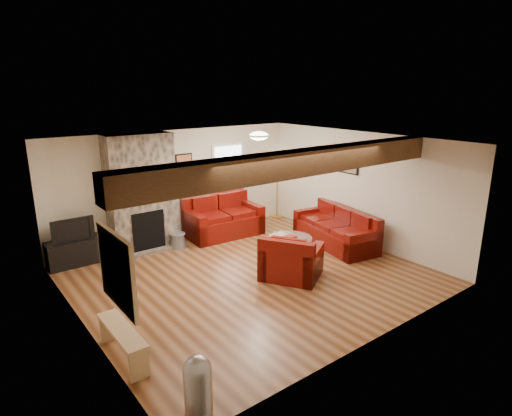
# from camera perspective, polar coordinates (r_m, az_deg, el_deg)

# --- Properties ---
(room) EXTENTS (8.00, 8.00, 8.00)m
(room) POSITION_cam_1_polar(r_m,az_deg,el_deg) (7.69, -0.80, -0.49)
(room) COLOR brown
(room) RESTS_ON ground
(floor) EXTENTS (6.00, 6.00, 0.00)m
(floor) POSITION_cam_1_polar(r_m,az_deg,el_deg) (8.13, -0.77, -8.97)
(floor) COLOR brown
(floor) RESTS_ON ground
(oak_beam) EXTENTS (6.00, 0.36, 0.38)m
(oak_beam) POSITION_cam_1_polar(r_m,az_deg,el_deg) (6.51, 5.79, 6.01)
(oak_beam) COLOR #34210F
(oak_beam) RESTS_ON room
(chimney_breast) EXTENTS (1.40, 0.67, 2.50)m
(chimney_breast) POSITION_cam_1_polar(r_m,az_deg,el_deg) (9.33, -15.01, 1.72)
(chimney_breast) COLOR #342F28
(chimney_breast) RESTS_ON floor
(back_window) EXTENTS (0.90, 0.08, 1.10)m
(back_window) POSITION_cam_1_polar(r_m,az_deg,el_deg) (10.54, -3.75, 5.64)
(back_window) COLOR white
(back_window) RESTS_ON room
(hatch_window) EXTENTS (0.08, 1.00, 0.90)m
(hatch_window) POSITION_cam_1_polar(r_m,az_deg,el_deg) (5.05, -17.97, -7.89)
(hatch_window) COLOR tan
(hatch_window) RESTS_ON room
(ceiling_dome) EXTENTS (0.40, 0.40, 0.18)m
(ceiling_dome) POSITION_cam_1_polar(r_m,az_deg,el_deg) (8.69, 0.39, 9.43)
(ceiling_dome) COLOR white
(ceiling_dome) RESTS_ON room
(artwork_back) EXTENTS (0.42, 0.06, 0.52)m
(artwork_back) POSITION_cam_1_polar(r_m,az_deg,el_deg) (9.91, -9.56, 5.68)
(artwork_back) COLOR black
(artwork_back) RESTS_ON room
(artwork_right) EXTENTS (0.06, 0.55, 0.42)m
(artwork_right) POSITION_cam_1_polar(r_m,az_deg,el_deg) (9.78, 12.21, 5.71)
(artwork_right) COLOR black
(artwork_right) RESTS_ON room
(sofa_three) EXTENTS (1.25, 2.23, 0.81)m
(sofa_three) POSITION_cam_1_polar(r_m,az_deg,el_deg) (9.67, 10.47, -2.53)
(sofa_three) COLOR #420804
(sofa_three) RESTS_ON floor
(loveseat) EXTENTS (1.80, 1.10, 0.93)m
(loveseat) POSITION_cam_1_polar(r_m,az_deg,el_deg) (10.14, -4.41, -1.09)
(loveseat) COLOR #420804
(loveseat) RESTS_ON floor
(armchair_red) EXTENTS (1.30, 1.34, 0.83)m
(armchair_red) POSITION_cam_1_polar(r_m,az_deg,el_deg) (7.96, 4.76, -6.34)
(armchair_red) COLOR #420804
(armchair_red) RESTS_ON floor
(coffee_table) EXTENTS (0.91, 0.91, 0.47)m
(coffee_table) POSITION_cam_1_polar(r_m,az_deg,el_deg) (8.87, 4.53, -5.29)
(coffee_table) COLOR #4B2A18
(coffee_table) RESTS_ON floor
(tv_cabinet) EXTENTS (1.04, 0.42, 0.52)m
(tv_cabinet) POSITION_cam_1_polar(r_m,az_deg,el_deg) (9.23, -23.01, -5.45)
(tv_cabinet) COLOR black
(tv_cabinet) RESTS_ON floor
(television) EXTENTS (0.80, 0.10, 0.46)m
(television) POSITION_cam_1_polar(r_m,az_deg,el_deg) (9.07, -23.34, -2.56)
(television) COLOR black
(television) RESTS_ON tv_cabinet
(floor_lamp) EXTENTS (0.42, 0.42, 1.62)m
(floor_lamp) POSITION_cam_1_polar(r_m,az_deg,el_deg) (11.30, 2.86, 5.51)
(floor_lamp) COLOR tan
(floor_lamp) RESTS_ON floor
(pine_bench) EXTENTS (0.27, 1.14, 0.43)m
(pine_bench) POSITION_cam_1_polar(r_m,az_deg,el_deg) (6.05, -17.32, -16.90)
(pine_bench) COLOR tan
(pine_bench) RESTS_ON floor
(pedal_bin) EXTENTS (0.36, 0.36, 0.75)m
(pedal_bin) POSITION_cam_1_polar(r_m,az_deg,el_deg) (4.90, -7.72, -22.69)
(pedal_bin) COLOR #A1A1A6
(pedal_bin) RESTS_ON floor
(coal_bucket) EXTENTS (0.36, 0.36, 0.34)m
(coal_bucket) POSITION_cam_1_polar(r_m,az_deg,el_deg) (9.55, -10.39, -4.26)
(coal_bucket) COLOR gray
(coal_bucket) RESTS_ON floor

